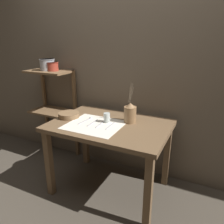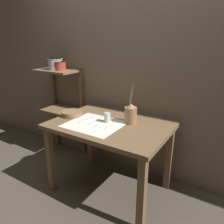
# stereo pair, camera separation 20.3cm
# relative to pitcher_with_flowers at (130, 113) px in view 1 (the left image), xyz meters

# --- Properties ---
(ground_plane) EXTENTS (12.00, 12.00, 0.00)m
(ground_plane) POSITION_rel_pitcher_with_flowers_xyz_m (-0.16, -0.12, -0.82)
(ground_plane) COLOR #473F35
(stone_wall_back) EXTENTS (7.00, 0.06, 2.40)m
(stone_wall_back) POSITION_rel_pitcher_with_flowers_xyz_m (-0.16, 0.38, 0.38)
(stone_wall_back) COLOR brown
(stone_wall_back) RESTS_ON ground_plane
(wooden_table) EXTENTS (1.12, 0.78, 0.73)m
(wooden_table) POSITION_rel_pitcher_with_flowers_xyz_m (-0.16, -0.12, -0.19)
(wooden_table) COLOR brown
(wooden_table) RESTS_ON ground_plane
(wooden_shelf_unit) EXTENTS (0.53, 0.33, 1.14)m
(wooden_shelf_unit) POSITION_rel_pitcher_with_flowers_xyz_m (-1.11, 0.21, -0.03)
(wooden_shelf_unit) COLOR brown
(wooden_shelf_unit) RESTS_ON ground_plane
(linen_cloth) EXTENTS (0.51, 0.45, 0.00)m
(linen_cloth) POSITION_rel_pitcher_with_flowers_xyz_m (-0.27, -0.21, -0.09)
(linen_cloth) COLOR silver
(linen_cloth) RESTS_ON wooden_table
(pitcher_with_flowers) EXTENTS (0.12, 0.12, 0.38)m
(pitcher_with_flowers) POSITION_rel_pitcher_with_flowers_xyz_m (0.00, 0.00, 0.00)
(pitcher_with_flowers) COLOR olive
(pitcher_with_flowers) RESTS_ON wooden_table
(wooden_bowl) EXTENTS (0.21, 0.21, 0.05)m
(wooden_bowl) POSITION_rel_pitcher_with_flowers_xyz_m (-0.61, -0.14, -0.07)
(wooden_bowl) COLOR brown
(wooden_bowl) RESTS_ON wooden_table
(glass_tumbler_near) EXTENTS (0.06, 0.06, 0.09)m
(glass_tumbler_near) POSITION_rel_pitcher_with_flowers_xyz_m (-0.20, -0.10, -0.04)
(glass_tumbler_near) COLOR #B7C1BC
(glass_tumbler_near) RESTS_ON wooden_table
(spoon_inner) EXTENTS (0.04, 0.20, 0.02)m
(spoon_inner) POSITION_rel_pitcher_with_flowers_xyz_m (-0.40, -0.12, -0.08)
(spoon_inner) COLOR #A8A8AD
(spoon_inner) RESTS_ON wooden_table
(fork_outer) EXTENTS (0.01, 0.19, 0.00)m
(fork_outer) POSITION_rel_pitcher_with_flowers_xyz_m (-0.31, -0.18, -0.09)
(fork_outer) COLOR #A8A8AD
(fork_outer) RESTS_ON wooden_table
(spoon_outer) EXTENTS (0.02, 0.20, 0.02)m
(spoon_outer) POSITION_rel_pitcher_with_flowers_xyz_m (-0.23, -0.12, -0.08)
(spoon_outer) COLOR #A8A8AD
(spoon_outer) RESTS_ON wooden_table
(knife_center) EXTENTS (0.02, 0.19, 0.00)m
(knife_center) POSITION_rel_pitcher_with_flowers_xyz_m (-0.13, -0.18, -0.09)
(knife_center) COLOR #A8A8AD
(knife_center) RESTS_ON wooden_table
(metal_pot_large) EXTENTS (0.18, 0.18, 0.13)m
(metal_pot_large) POSITION_rel_pitcher_with_flowers_xyz_m (-1.13, 0.17, 0.39)
(metal_pot_large) COLOR #A8A8AD
(metal_pot_large) RESTS_ON wooden_shelf_unit
(metal_pot_small) EXTENTS (0.14, 0.14, 0.10)m
(metal_pot_small) POSITION_rel_pitcher_with_flowers_xyz_m (-1.05, 0.17, 0.37)
(metal_pot_small) COLOR #9E3828
(metal_pot_small) RESTS_ON wooden_shelf_unit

